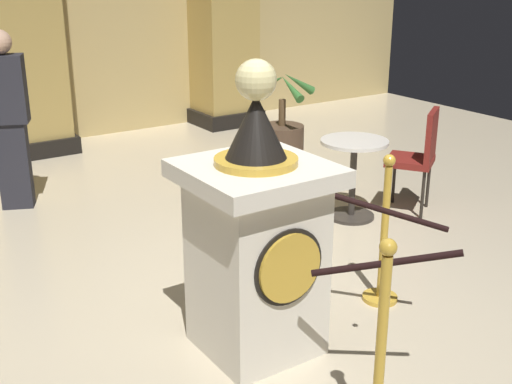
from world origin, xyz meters
TOP-DOWN VIEW (x-y plane):
  - ground_plane at (0.00, 0.00)m, footprint 12.36×12.36m
  - pedestal_clock at (-0.18, -0.19)m, footprint 0.78×0.78m
  - stanchion_near at (-0.18, -1.22)m, footprint 0.24×0.24m
  - stanchion_far at (0.85, -0.19)m, footprint 0.24×0.24m
  - velvet_rope at (0.33, -0.71)m, footprint 1.06×1.06m
  - potted_palm_right at (2.24, 2.88)m, footprint 0.88×0.87m
  - bystander_guest at (-0.71, 3.04)m, footprint 0.42×0.35m
  - cafe_table at (1.71, 1.08)m, footprint 0.60×0.60m
  - cafe_chair_red at (2.30, 0.87)m, footprint 0.56×0.56m

SIDE VIEW (x-z plane):
  - ground_plane at x=0.00m, z-range 0.00..0.00m
  - potted_palm_right at x=2.24m, z-range -0.21..0.83m
  - stanchion_far at x=0.85m, z-range -0.16..0.88m
  - stanchion_near at x=-0.18m, z-range -0.16..0.92m
  - cafe_table at x=1.71m, z-range 0.10..0.83m
  - cafe_chair_red at x=2.30m, z-range 0.09..1.05m
  - pedestal_clock at x=-0.18m, z-range -0.17..1.55m
  - velvet_rope at x=0.33m, z-range 0.68..0.90m
  - bystander_guest at x=-0.71m, z-range 0.05..1.69m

